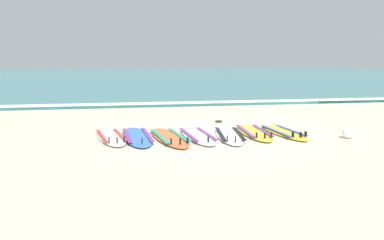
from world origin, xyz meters
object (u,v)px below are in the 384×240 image
Objects in this scene: surfboard_4 at (230,135)px; surfboard_6 at (283,132)px; surfboard_1 at (137,136)px; surfboard_2 at (169,137)px; beach_ball at (348,133)px; surfboard_0 at (111,137)px; surfboard_3 at (197,136)px; surfboard_5 at (254,132)px.

surfboard_4 and surfboard_6 have the same top height.
surfboard_4 is at bearing -7.00° from surfboard_1.
beach_ball is (3.75, -0.69, 0.09)m from surfboard_2.
surfboard_0 is at bearing 169.11° from beach_ball.
surfboard_4 is at bearing -1.39° from surfboard_2.
surfboard_4 is 1.08× the size of surfboard_6.
surfboard_3 and surfboard_5 have the same top height.
surfboard_6 is at bearing 144.91° from beach_ball.
surfboard_3 is 1.06× the size of surfboard_6.
surfboard_4 is at bearing -174.07° from surfboard_6.
surfboard_1 is at bearing 178.10° from surfboard_6.
surfboard_4 is at bearing -158.30° from surfboard_5.
beach_ball is (4.41, -0.90, 0.09)m from surfboard_1.
beach_ball is (1.13, -0.79, 0.09)m from surfboard_6.
surfboard_0 is 3.18m from surfboard_5.
surfboard_3 is 0.70m from surfboard_4.
beach_ball reaches higher than surfboard_2.
beach_ball reaches higher than surfboard_1.
surfboard_3 is (1.29, -0.15, 0.00)m from surfboard_1.
surfboard_0 is 2.55m from surfboard_4.
surfboard_5 is at bearing 152.83° from beach_ball.
surfboard_1 is at bearing 173.00° from surfboard_4.
surfboard_5 is at bearing 0.28° from surfboard_1.
surfboard_1 and surfboard_3 have the same top height.
surfboard_6 is (3.83, -0.16, 0.00)m from surfboard_0.
surfboard_3 is at bearing 166.44° from beach_ball.
surfboard_0 is 0.95× the size of surfboard_4.
surfboard_4 is 0.99× the size of surfboard_5.
surfboard_4 and surfboard_5 have the same top height.
surfboard_1 and surfboard_2 have the same top height.
surfboard_1 is 3.28m from surfboard_6.
surfboard_2 is 1.07× the size of surfboard_3.
beach_ball is (4.96, -0.95, 0.09)m from surfboard_0.
surfboard_2 is 1.04× the size of surfboard_5.
beach_ball is (3.12, -0.75, 0.09)m from surfboard_3.
surfboard_5 is 9.37× the size of beach_ball.
surfboard_3 is 0.99× the size of surfboard_4.
surfboard_1 is 9.71× the size of beach_ball.
beach_ball is at bearing -10.89° from surfboard_0.
surfboard_5 is at bearing -0.70° from surfboard_0.
surfboard_0 and surfboard_4 have the same top height.
surfboard_2 and surfboard_4 have the same top height.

